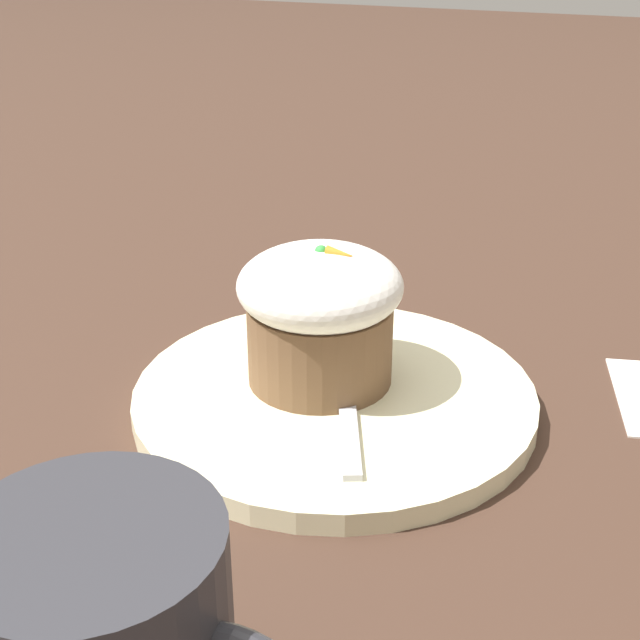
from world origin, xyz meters
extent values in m
plane|color=#3D281E|center=(0.00, 0.00, 0.00)|extent=(4.00, 4.00, 0.00)
cylinder|color=beige|center=(0.00, 0.00, 0.01)|extent=(0.24, 0.24, 0.01)
cylinder|color=brown|center=(-0.01, 0.01, 0.04)|extent=(0.09, 0.09, 0.05)
ellipsoid|color=white|center=(-0.01, 0.01, 0.08)|extent=(0.10, 0.10, 0.04)
cone|color=orange|center=(0.00, 0.01, 0.10)|extent=(0.02, 0.01, 0.01)
sphere|color=green|center=(-0.01, 0.01, 0.10)|extent=(0.01, 0.01, 0.01)
cube|color=#B7B7BC|center=(0.03, -0.05, 0.02)|extent=(0.04, 0.08, 0.00)
ellipsoid|color=#B7B7BC|center=(0.01, 0.00, 0.02)|extent=(0.04, 0.05, 0.01)
camera|label=1|loc=(0.16, -0.44, 0.28)|focal=50.00mm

